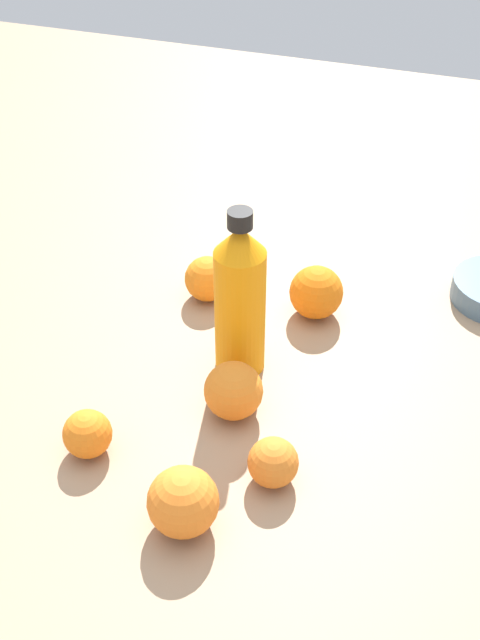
# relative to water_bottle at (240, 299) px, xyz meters

# --- Properties ---
(ground_plane) EXTENTS (2.40, 2.40, 0.00)m
(ground_plane) POSITION_rel_water_bottle_xyz_m (0.02, -0.01, -0.12)
(ground_plane) COLOR #9E7F60
(water_bottle) EXTENTS (0.07, 0.07, 0.25)m
(water_bottle) POSITION_rel_water_bottle_xyz_m (0.00, 0.00, 0.00)
(water_bottle) COLOR orange
(water_bottle) RESTS_ON ground_plane
(orange_0) EXTENTS (0.08, 0.08, 0.08)m
(orange_0) POSITION_rel_water_bottle_xyz_m (0.03, -0.28, -0.08)
(orange_0) COLOR orange
(orange_0) RESTS_ON ground_plane
(orange_1) EXTENTS (0.08, 0.08, 0.08)m
(orange_1) POSITION_rel_water_bottle_xyz_m (0.02, -0.09, -0.08)
(orange_1) COLOR orange
(orange_1) RESTS_ON ground_plane
(orange_2) EXTENTS (0.06, 0.06, 0.06)m
(orange_2) POSITION_rel_water_bottle_xyz_m (-0.12, -0.21, -0.09)
(orange_2) COLOR orange
(orange_2) RESTS_ON ground_plane
(orange_3) EXTENTS (0.07, 0.07, 0.07)m
(orange_3) POSITION_rel_water_bottle_xyz_m (-0.10, 0.13, -0.08)
(orange_3) COLOR orange
(orange_3) RESTS_ON ground_plane
(orange_4) EXTENTS (0.08, 0.08, 0.08)m
(orange_4) POSITION_rel_water_bottle_xyz_m (0.07, 0.15, -0.08)
(orange_4) COLOR orange
(orange_4) RESTS_ON ground_plane
(orange_5) EXTENTS (0.06, 0.06, 0.06)m
(orange_5) POSITION_rel_water_bottle_xyz_m (0.11, -0.18, -0.08)
(orange_5) COLOR orange
(orange_5) RESTS_ON ground_plane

